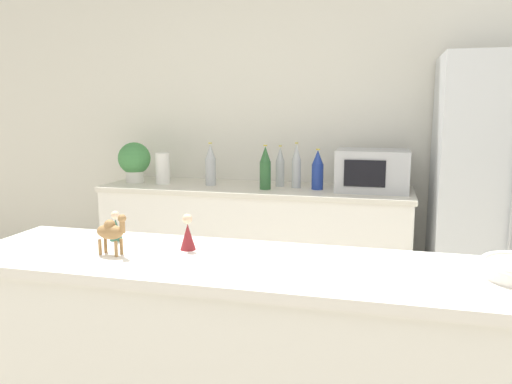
% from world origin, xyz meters
% --- Properties ---
extents(wall_back, '(8.00, 0.06, 2.55)m').
position_xyz_m(wall_back, '(0.00, 2.73, 1.27)').
color(wall_back, silver).
rests_on(wall_back, ground_plane).
extents(back_counter, '(2.21, 0.63, 0.89)m').
position_xyz_m(back_counter, '(-0.54, 2.40, 0.45)').
color(back_counter, white).
rests_on(back_counter, ground_plane).
extents(refrigerator, '(0.89, 0.69, 1.78)m').
position_xyz_m(refrigerator, '(1.12, 2.35, 0.89)').
color(refrigerator, silver).
rests_on(refrigerator, ground_plane).
extents(potted_plant, '(0.24, 0.24, 0.30)m').
position_xyz_m(potted_plant, '(-1.47, 2.38, 1.06)').
color(potted_plant, silver).
rests_on(potted_plant, back_counter).
extents(paper_towel_roll, '(0.11, 0.11, 0.23)m').
position_xyz_m(paper_towel_roll, '(-1.24, 2.36, 1.01)').
color(paper_towel_roll, white).
rests_on(paper_towel_roll, back_counter).
extents(microwave, '(0.48, 0.37, 0.28)m').
position_xyz_m(microwave, '(0.28, 2.42, 1.03)').
color(microwave, '#B2B5BA').
rests_on(microwave, back_counter).
extents(back_bottle_0, '(0.08, 0.08, 0.28)m').
position_xyz_m(back_bottle_0, '(-0.09, 2.39, 1.03)').
color(back_bottle_0, navy).
rests_on(back_bottle_0, back_counter).
extents(back_bottle_1, '(0.06, 0.06, 0.32)m').
position_xyz_m(back_bottle_1, '(-0.24, 2.42, 1.05)').
color(back_bottle_1, '#B2B7BC').
rests_on(back_bottle_1, back_counter).
extents(back_bottle_2, '(0.06, 0.06, 0.29)m').
position_xyz_m(back_bottle_2, '(-0.36, 2.46, 1.03)').
color(back_bottle_2, '#B2B7BC').
rests_on(back_bottle_2, back_counter).
extents(back_bottle_3, '(0.08, 0.08, 0.31)m').
position_xyz_m(back_bottle_3, '(-0.44, 2.30, 1.04)').
color(back_bottle_3, '#2D6033').
rests_on(back_bottle_3, back_counter).
extents(back_bottle_4, '(0.08, 0.08, 0.31)m').
position_xyz_m(back_bottle_4, '(-0.87, 2.38, 1.04)').
color(back_bottle_4, '#B2B7BC').
rests_on(back_bottle_4, back_counter).
extents(camel_figurine, '(0.12, 0.06, 0.15)m').
position_xyz_m(camel_figurine, '(-0.56, 0.48, 1.03)').
color(camel_figurine, olive).
rests_on(camel_figurine, bar_counter).
extents(wise_man_figurine_blue, '(0.06, 0.06, 0.13)m').
position_xyz_m(wise_man_figurine_blue, '(-0.32, 0.61, 1.00)').
color(wise_man_figurine_blue, maroon).
rests_on(wise_man_figurine_blue, bar_counter).
extents(wise_man_figurine_crimson, '(0.05, 0.05, 0.12)m').
position_xyz_m(wise_man_figurine_crimson, '(-0.64, 0.66, 0.99)').
color(wise_man_figurine_crimson, '#33664C').
rests_on(wise_man_figurine_crimson, bar_counter).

